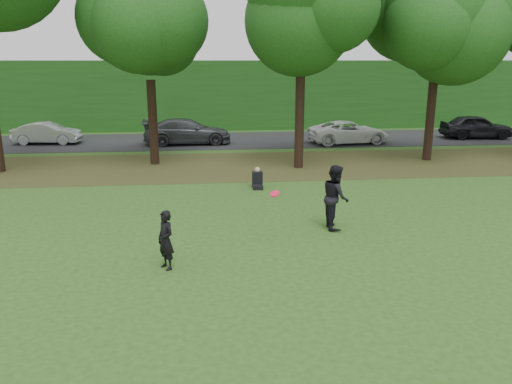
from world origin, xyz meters
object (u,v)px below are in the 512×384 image
seated_person (257,180)px  frisbee (275,194)px  player_left (166,240)px  player_right (335,197)px

seated_person → frisbee: bearing=-89.6°
frisbee → seated_person: bearing=88.0°
player_left → player_right: player_right is taller
player_right → frisbee: (-2.07, -1.38, 0.53)m
player_left → seated_person: size_ratio=1.81×
seated_person → player_left: bearing=-109.1°
player_left → player_right: size_ratio=0.76×
frisbee → seated_person: size_ratio=0.36×
player_right → seated_person: 5.62m
player_left → seated_person: (3.11, 7.89, -0.44)m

